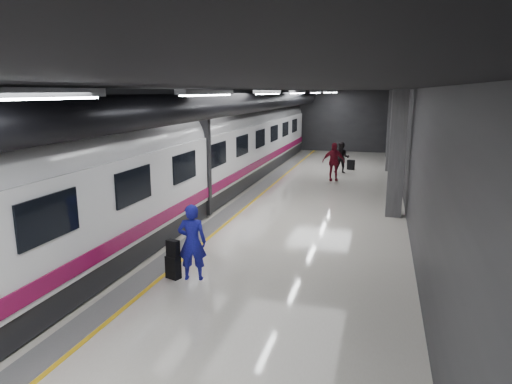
% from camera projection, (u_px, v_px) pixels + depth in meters
% --- Properties ---
extents(ground, '(40.00, 40.00, 0.00)m').
position_uv_depth(ground, '(258.00, 221.00, 15.87)').
color(ground, silver).
rests_on(ground, ground).
extents(platform_hall, '(10.02, 40.02, 4.51)m').
position_uv_depth(platform_hall, '(257.00, 117.00, 16.08)').
color(platform_hall, black).
rests_on(platform_hall, ground).
extents(train, '(3.05, 38.00, 4.05)m').
position_uv_depth(train, '(170.00, 159.00, 16.27)').
color(train, black).
rests_on(train, ground).
extents(traveler_main, '(0.76, 0.59, 1.85)m').
position_uv_depth(traveler_main, '(192.00, 242.00, 10.77)').
color(traveler_main, '#1F19BC').
rests_on(traveler_main, ground).
extents(suitcase_main, '(0.39, 0.31, 0.56)m').
position_uv_depth(suitcase_main, '(173.00, 267.00, 10.96)').
color(suitcase_main, black).
rests_on(suitcase_main, ground).
extents(shoulder_bag, '(0.34, 0.24, 0.41)m').
position_uv_depth(shoulder_bag, '(173.00, 248.00, 10.83)').
color(shoulder_bag, black).
rests_on(shoulder_bag, suitcase_main).
extents(traveler_far_a, '(0.86, 0.68, 1.72)m').
position_uv_depth(traveler_far_a, '(342.00, 158.00, 25.00)').
color(traveler_far_a, black).
rests_on(traveler_far_a, ground).
extents(traveler_far_b, '(1.21, 0.74, 1.92)m').
position_uv_depth(traveler_far_b, '(333.00, 162.00, 22.91)').
color(traveler_far_b, maroon).
rests_on(traveler_far_b, ground).
extents(suitcase_far, '(0.44, 0.37, 0.56)m').
position_uv_depth(suitcase_far, '(351.00, 165.00, 26.24)').
color(suitcase_far, black).
rests_on(suitcase_far, ground).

